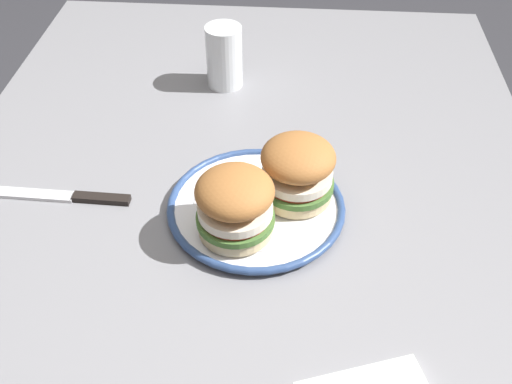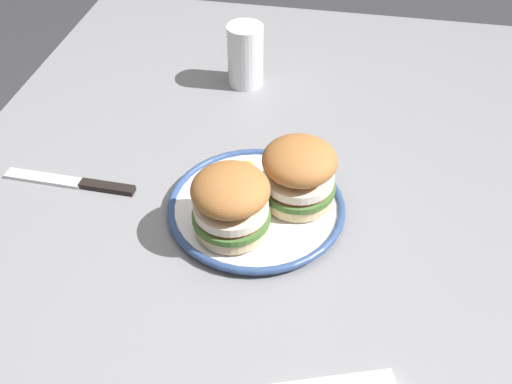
{
  "view_description": "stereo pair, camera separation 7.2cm",
  "coord_description": "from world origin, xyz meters",
  "px_view_note": "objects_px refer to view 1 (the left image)",
  "views": [
    {
      "loc": [
        0.7,
        0.07,
        1.35
      ],
      "look_at": [
        0.05,
        0.02,
        0.76
      ],
      "focal_mm": 41.63,
      "sensor_mm": 36.0,
      "label": 1
    },
    {
      "loc": [
        0.69,
        0.15,
        1.35
      ],
      "look_at": [
        0.05,
        0.02,
        0.76
      ],
      "focal_mm": 41.63,
      "sensor_mm": 36.0,
      "label": 2
    }
  ],
  "objects_px": {
    "dining_table": "(244,226)",
    "drinking_glass": "(224,60)",
    "table_knife": "(71,197)",
    "sandwich_half_right": "(232,204)",
    "dinner_plate": "(256,207)",
    "sandwich_half_left": "(298,170)"
  },
  "relations": [
    {
      "from": "dining_table",
      "to": "drinking_glass",
      "type": "height_order",
      "value": "drinking_glass"
    },
    {
      "from": "table_knife",
      "to": "sandwich_half_right",
      "type": "bearing_deg",
      "value": 76.3
    },
    {
      "from": "dining_table",
      "to": "table_knife",
      "type": "bearing_deg",
      "value": -80.01
    },
    {
      "from": "dining_table",
      "to": "drinking_glass",
      "type": "relative_size",
      "value": 10.74
    },
    {
      "from": "dining_table",
      "to": "drinking_glass",
      "type": "bearing_deg",
      "value": -168.26
    },
    {
      "from": "dining_table",
      "to": "dinner_plate",
      "type": "relative_size",
      "value": 4.8
    },
    {
      "from": "sandwich_half_left",
      "to": "dining_table",
      "type": "bearing_deg",
      "value": -110.06
    },
    {
      "from": "sandwich_half_right",
      "to": "drinking_glass",
      "type": "bearing_deg",
      "value": -171.87
    },
    {
      "from": "sandwich_half_left",
      "to": "table_knife",
      "type": "bearing_deg",
      "value": -87.41
    },
    {
      "from": "dining_table",
      "to": "sandwich_half_left",
      "type": "relative_size",
      "value": 8.34
    },
    {
      "from": "table_knife",
      "to": "dining_table",
      "type": "bearing_deg",
      "value": 99.99
    },
    {
      "from": "sandwich_half_left",
      "to": "drinking_glass",
      "type": "height_order",
      "value": "drinking_glass"
    },
    {
      "from": "dinner_plate",
      "to": "drinking_glass",
      "type": "height_order",
      "value": "drinking_glass"
    },
    {
      "from": "dinner_plate",
      "to": "table_knife",
      "type": "relative_size",
      "value": 1.23
    },
    {
      "from": "drinking_glass",
      "to": "table_knife",
      "type": "xyz_separation_m",
      "value": [
        0.35,
        -0.2,
        -0.05
      ]
    },
    {
      "from": "dining_table",
      "to": "table_knife",
      "type": "distance_m",
      "value": 0.29
    },
    {
      "from": "sandwich_half_left",
      "to": "sandwich_half_right",
      "type": "bearing_deg",
      "value": -48.04
    },
    {
      "from": "sandwich_half_right",
      "to": "dining_table",
      "type": "bearing_deg",
      "value": 178.0
    },
    {
      "from": "sandwich_half_left",
      "to": "sandwich_half_right",
      "type": "height_order",
      "value": "same"
    },
    {
      "from": "drinking_glass",
      "to": "table_knife",
      "type": "bearing_deg",
      "value": -30.12
    },
    {
      "from": "dining_table",
      "to": "drinking_glass",
      "type": "xyz_separation_m",
      "value": [
        -0.3,
        -0.06,
        0.14
      ]
    },
    {
      "from": "dining_table",
      "to": "sandwich_half_left",
      "type": "xyz_separation_m",
      "value": [
        0.03,
        0.08,
        0.16
      ]
    }
  ]
}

